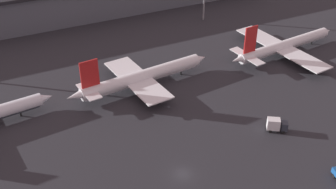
% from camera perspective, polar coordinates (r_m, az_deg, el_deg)
% --- Properties ---
extents(ground, '(600.00, 600.00, 0.00)m').
position_cam_1_polar(ground, '(95.01, 2.00, -10.72)').
color(ground, '#26262B').
extents(airplane_2, '(45.82, 28.37, 13.16)m').
position_cam_1_polar(airplane_2, '(122.81, -3.64, 2.35)').
color(airplane_2, silver).
rests_on(airplane_2, ground).
extents(airplane_3, '(45.15, 37.66, 13.51)m').
position_cam_1_polar(airplane_3, '(146.69, 15.40, 6.38)').
color(airplane_3, silver).
rests_on(airplane_3, ground).
extents(service_vehicle_0, '(5.43, 4.63, 3.57)m').
position_cam_1_polar(service_vehicle_0, '(109.12, 14.47, -3.98)').
color(service_vehicle_0, '#282D38').
rests_on(service_vehicle_0, ground).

